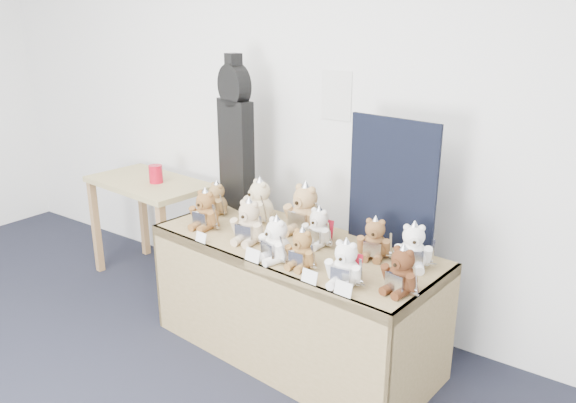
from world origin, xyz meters
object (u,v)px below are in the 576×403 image
Objects in this scene: teddy_back_right at (375,240)px; side_table at (150,197)px; guitar_case at (236,135)px; teddy_front_far_right at (345,265)px; teddy_front_right at (302,250)px; teddy_back_left at (259,202)px; teddy_back_end at (413,248)px; teddy_back_centre_right at (318,229)px; teddy_front_far_left at (205,211)px; teddy_front_centre at (276,241)px; teddy_back_centre_left at (304,211)px; teddy_back_far_left at (216,200)px; display_table at (286,271)px; red_cup at (156,174)px; teddy_front_end at (401,272)px; teddy_front_left at (249,223)px.

side_table is at bearing 161.10° from teddy_back_right.
guitar_case is 1.35m from teddy_front_far_right.
teddy_back_left reaches higher than teddy_front_right.
teddy_back_end is (0.46, 0.32, 0.01)m from teddy_front_right.
teddy_back_centre_right is (-0.09, 0.29, 0.00)m from teddy_front_right.
teddy_back_centre_right is at bearing 169.71° from teddy_back_right.
teddy_front_far_right is 0.50m from teddy_back_centre_right.
teddy_front_right is at bearing -10.90° from teddy_front_far_left.
teddy_back_centre_left is (-0.10, 0.41, 0.03)m from teddy_front_centre.
teddy_back_far_left is (-0.65, -0.05, -0.04)m from teddy_back_centre_left.
teddy_back_right is (-0.03, 0.36, -0.00)m from teddy_front_far_right.
teddy_front_right is at bearing -142.33° from teddy_back_right.
guitar_case is (-0.66, 0.37, 0.64)m from display_table.
teddy_back_right is 1.05× the size of teddy_back_far_left.
teddy_back_centre_right reaches higher than display_table.
teddy_front_centre is 1.14× the size of teddy_front_right.
teddy_back_end is at bearing -3.24° from red_cup.
teddy_front_right is at bearing -71.45° from teddy_back_centre_right.
teddy_back_centre_right is (0.07, 0.30, -0.01)m from teddy_front_centre.
red_cup is 0.67m from teddy_back_far_left.
teddy_back_centre_right is at bearing 49.18° from display_table.
guitar_case is at bearing 160.45° from teddy_front_centre.
teddy_back_right is (0.33, 0.03, 0.00)m from teddy_back_centre_right.
teddy_front_right is 0.95× the size of teddy_back_centre_right.
teddy_front_end is at bearing -103.07° from teddy_back_end.
teddy_front_left is 1.10× the size of teddy_front_end.
side_table is 0.77m from teddy_back_far_left.
teddy_front_far_right is at bearing -18.09° from teddy_front_left.
teddy_back_left is 1.28× the size of teddy_back_far_left.
red_cup reaches higher than display_table.
teddy_front_far_left is at bearing -52.91° from teddy_back_far_left.
display_table is at bearing -11.16° from guitar_case.
teddy_front_centre is 1.04× the size of teddy_front_end.
red_cup is at bearing 157.15° from teddy_front_left.
teddy_front_right reaches higher than side_table.
teddy_front_right is at bearing -12.13° from teddy_back_left.
teddy_back_left is at bearing 158.97° from teddy_back_right.
teddy_back_far_left is at bearing 156.49° from teddy_front_far_right.
teddy_front_left reaches higher than teddy_back_right.
teddy_back_centre_left is at bearing 26.02° from teddy_front_far_left.
teddy_front_centre is 0.60m from teddy_back_left.
teddy_front_end is 0.66m from teddy_back_centre_right.
teddy_front_left is 0.44m from teddy_front_right.
teddy_front_end is (0.25, 0.09, 0.00)m from teddy_front_far_right.
red_cup is 1.81m from teddy_back_right.
teddy_back_centre_left is at bearing 148.93° from teddy_back_centre_right.
teddy_back_right is at bearing 9.13° from teddy_front_far_left.
teddy_front_far_left is 1.04m from teddy_back_right.
teddy_back_left reaches higher than teddy_front_end.
teddy_front_left reaches higher than teddy_back_far_left.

